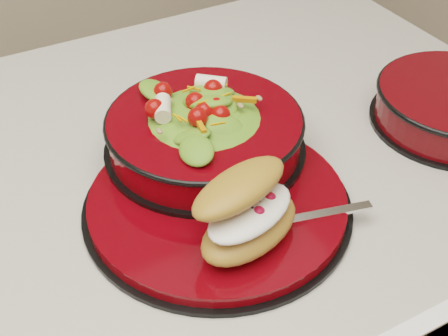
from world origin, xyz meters
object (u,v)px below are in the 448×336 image
dinner_plate (218,202)px  fork (301,218)px  croissant (247,211)px  salad_bowl (204,125)px

dinner_plate → fork: fork is taller
croissant → dinner_plate: bearing=68.2°
salad_bowl → dinner_plate: bearing=-107.7°
salad_bowl → fork: (0.03, -0.16, -0.04)m
dinner_plate → fork: bearing=-51.8°
croissant → fork: (0.07, -0.01, -0.04)m
salad_bowl → fork: size_ratio=1.62×
salad_bowl → croissant: size_ratio=1.75×
salad_bowl → croissant: salad_bowl is taller
fork → croissant: bearing=97.2°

